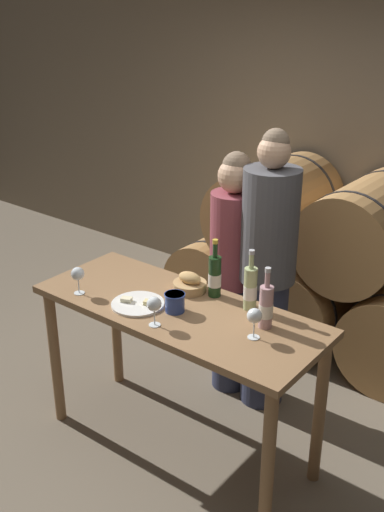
{
  "coord_description": "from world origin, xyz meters",
  "views": [
    {
      "loc": [
        1.8,
        -2.16,
        2.44
      ],
      "look_at": [
        0.0,
        0.13,
        1.18
      ],
      "focal_mm": 42.0,
      "sensor_mm": 36.0,
      "label": 1
    }
  ],
  "objects_px": {
    "person_right": "(267,273)",
    "wine_bottle_white": "(250,288)",
    "person_left": "(232,271)",
    "wine_bottle_red": "(215,276)",
    "blue_crock": "(175,302)",
    "cheese_plate": "(138,304)",
    "tasting_table": "(177,330)",
    "bread_basket": "(190,284)",
    "wine_glass_center": "(254,317)",
    "wine_glass_left": "(154,305)",
    "wine_bottle_rose": "(266,306)",
    "wine_glass_far_left": "(78,274)"
  },
  "relations": [
    {
      "from": "person_left",
      "to": "person_right",
      "type": "bearing_deg",
      "value": -0.07
    },
    {
      "from": "person_left",
      "to": "wine_bottle_rose",
      "type": "xyz_separation_m",
      "value": [
        0.6,
        -0.59,
        0.2
      ]
    },
    {
      "from": "wine_glass_far_left",
      "to": "person_right",
      "type": "bearing_deg",
      "value": 54.04
    },
    {
      "from": "person_left",
      "to": "bread_basket",
      "type": "bearing_deg",
      "value": -83.68
    },
    {
      "from": "wine_bottle_rose",
      "to": "blue_crock",
      "type": "relative_size",
      "value": 2.91
    },
    {
      "from": "tasting_table",
      "to": "bread_basket",
      "type": "height_order",
      "value": "bread_basket"
    },
    {
      "from": "person_left",
      "to": "wine_glass_center",
      "type": "distance_m",
      "value": 0.96
    },
    {
      "from": "wine_bottle_rose",
      "to": "wine_glass_center",
      "type": "distance_m",
      "value": 0.12
    },
    {
      "from": "person_right",
      "to": "wine_bottle_white",
      "type": "bearing_deg",
      "value": -69.31
    },
    {
      "from": "tasting_table",
      "to": "wine_bottle_red",
      "type": "bearing_deg",
      "value": 70.71
    },
    {
      "from": "bread_basket",
      "to": "wine_glass_left",
      "type": "xyz_separation_m",
      "value": [
        0.1,
        -0.41,
        0.07
      ]
    },
    {
      "from": "wine_bottle_red",
      "to": "blue_crock",
      "type": "distance_m",
      "value": 0.28
    },
    {
      "from": "wine_glass_far_left",
      "to": "wine_glass_center",
      "type": "bearing_deg",
      "value": 11.07
    },
    {
      "from": "wine_glass_center",
      "to": "blue_crock",
      "type": "bearing_deg",
      "value": -176.47
    },
    {
      "from": "person_right",
      "to": "blue_crock",
      "type": "xyz_separation_m",
      "value": [
        -0.11,
        -0.74,
        0.07
      ]
    },
    {
      "from": "person_left",
      "to": "blue_crock",
      "type": "distance_m",
      "value": 0.77
    },
    {
      "from": "tasting_table",
      "to": "person_left",
      "type": "bearing_deg",
      "value": 99.91
    },
    {
      "from": "wine_bottle_red",
      "to": "bread_basket",
      "type": "relative_size",
      "value": 1.76
    },
    {
      "from": "wine_glass_far_left",
      "to": "wine_glass_left",
      "type": "height_order",
      "value": "same"
    },
    {
      "from": "tasting_table",
      "to": "bread_basket",
      "type": "distance_m",
      "value": 0.27
    },
    {
      "from": "wine_bottle_red",
      "to": "person_right",
      "type": "bearing_deg",
      "value": 83.42
    },
    {
      "from": "person_left",
      "to": "wine_bottle_rose",
      "type": "bearing_deg",
      "value": -44.43
    },
    {
      "from": "blue_crock",
      "to": "bread_basket",
      "type": "relative_size",
      "value": 0.59
    },
    {
      "from": "wine_bottle_white",
      "to": "person_left",
      "type": "bearing_deg",
      "value": 132.41
    },
    {
      "from": "person_left",
      "to": "cheese_plate",
      "type": "bearing_deg",
      "value": -93.85
    },
    {
      "from": "wine_bottle_red",
      "to": "wine_bottle_rose",
      "type": "height_order",
      "value": "wine_bottle_red"
    },
    {
      "from": "blue_crock",
      "to": "tasting_table",
      "type": "bearing_deg",
      "value": 115.5
    },
    {
      "from": "person_left",
      "to": "wine_glass_center",
      "type": "height_order",
      "value": "person_left"
    },
    {
      "from": "wine_bottle_rose",
      "to": "wine_glass_center",
      "type": "relative_size",
      "value": 2.05
    },
    {
      "from": "wine_glass_left",
      "to": "wine_glass_center",
      "type": "xyz_separation_m",
      "value": [
        0.45,
        0.21,
        0.0
      ]
    },
    {
      "from": "person_right",
      "to": "cheese_plate",
      "type": "xyz_separation_m",
      "value": [
        -0.31,
        -0.81,
        0.03
      ]
    },
    {
      "from": "tasting_table",
      "to": "person_left",
      "type": "distance_m",
      "value": 0.71
    },
    {
      "from": "person_right",
      "to": "blue_crock",
      "type": "height_order",
      "value": "person_right"
    },
    {
      "from": "tasting_table",
      "to": "wine_bottle_white",
      "type": "xyz_separation_m",
      "value": [
        0.31,
        0.22,
        0.26
      ]
    },
    {
      "from": "person_left",
      "to": "person_right",
      "type": "distance_m",
      "value": 0.26
    },
    {
      "from": "person_left",
      "to": "wine_bottle_red",
      "type": "xyz_separation_m",
      "value": [
        0.2,
        -0.47,
        0.2
      ]
    },
    {
      "from": "bread_basket",
      "to": "tasting_table",
      "type": "bearing_deg",
      "value": -71.04
    },
    {
      "from": "wine_glass_far_left",
      "to": "wine_glass_left",
      "type": "relative_size",
      "value": 1.0
    },
    {
      "from": "bread_basket",
      "to": "wine_bottle_white",
      "type": "bearing_deg",
      "value": 4.36
    },
    {
      "from": "bread_basket",
      "to": "wine_glass_far_left",
      "type": "distance_m",
      "value": 0.62
    },
    {
      "from": "person_left",
      "to": "cheese_plate",
      "type": "distance_m",
      "value": 0.82
    },
    {
      "from": "wine_bottle_red",
      "to": "wine_bottle_rose",
      "type": "distance_m",
      "value": 0.42
    },
    {
      "from": "tasting_table",
      "to": "cheese_plate",
      "type": "distance_m",
      "value": 0.26
    },
    {
      "from": "person_right",
      "to": "cheese_plate",
      "type": "relative_size",
      "value": 6.25
    },
    {
      "from": "person_right",
      "to": "blue_crock",
      "type": "bearing_deg",
      "value": -98.61
    },
    {
      "from": "wine_glass_left",
      "to": "wine_bottle_red",
      "type": "bearing_deg",
      "value": 84.44
    },
    {
      "from": "tasting_table",
      "to": "blue_crock",
      "type": "height_order",
      "value": "blue_crock"
    },
    {
      "from": "person_left",
      "to": "wine_glass_far_left",
      "type": "relative_size",
      "value": 10.26
    },
    {
      "from": "wine_glass_far_left",
      "to": "wine_glass_center",
      "type": "distance_m",
      "value": 1.04
    },
    {
      "from": "person_right",
      "to": "wine_glass_center",
      "type": "bearing_deg",
      "value": -63.38
    }
  ]
}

